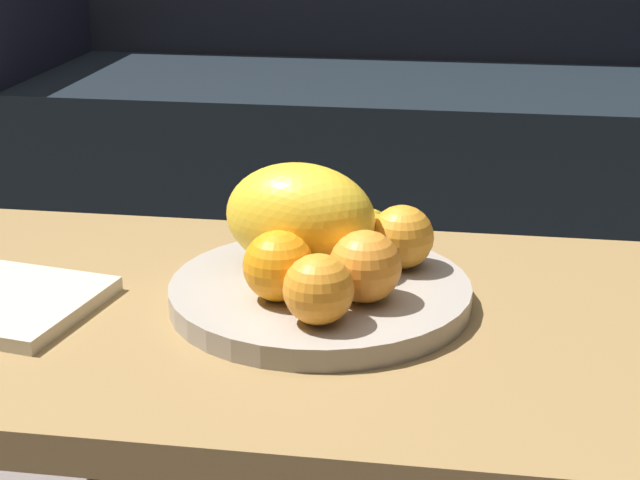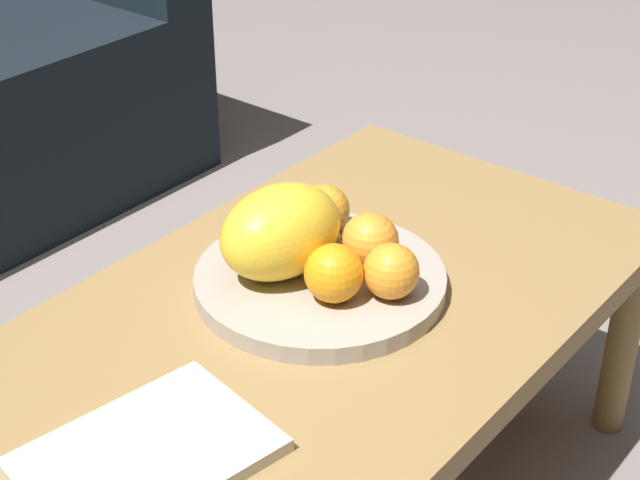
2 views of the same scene
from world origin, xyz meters
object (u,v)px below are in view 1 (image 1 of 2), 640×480
Objects in this scene: melon_large_front at (300,217)px; orange_front at (278,266)px; coffee_table at (280,347)px; orange_right at (365,266)px; orange_back at (402,237)px; orange_left at (318,289)px; couch at (357,110)px; banana_bunch at (331,238)px; fruit_bowl at (320,293)px.

orange_front is (-0.01, -0.09, -0.02)m from melon_large_front.
coffee_table is 13.29× the size of orange_right.
orange_front is 1.03× the size of orange_back.
melon_large_front reaches higher than orange_back.
coffee_table is at bearing 125.53° from orange_left.
couch is 1.26m from banana_bunch.
coffee_table is at bearing 101.13° from orange_front.
couch reaches higher than melon_large_front.
melon_large_front is 0.12m from orange_right.
melon_large_front reaches higher than orange_left.
orange_back is at bearing -80.92° from couch.
couch is 22.63× the size of orange_front.
melon_large_front is 2.30× the size of orange_front.
coffee_table is 3.07× the size of fruit_bowl.
banana_bunch is (-0.08, -0.00, -0.01)m from orange_back.
orange_back is at bearing 9.95° from melon_large_front.
orange_left is at bearing -73.12° from melon_large_front.
orange_back reaches higher than fruit_bowl.
couch is 1.42m from orange_left.
orange_right is 0.11m from banana_bunch.
melon_large_front is at bearing 135.42° from orange_right.
orange_right is at bearing 6.51° from orange_front.
orange_right is at bearing -82.86° from couch.
melon_large_front is at bearing -150.38° from banana_bunch.
melon_large_front is 0.12m from orange_back.
couch is 22.15× the size of orange_right.
couch reaches higher than orange_front.
banana_bunch reaches higher than coffee_table.
couch reaches higher than orange_back.
orange_front is at bearing 134.50° from orange_left.
orange_left is 0.16m from banana_bunch.
melon_large_front reaches higher than fruit_bowl.
couch is 1.36m from orange_right.
orange_right is (0.09, 0.01, 0.00)m from orange_front.
banana_bunch is at bearing -84.58° from couch.
orange_right reaches higher than banana_bunch.
fruit_bowl is (0.11, -1.31, 0.09)m from couch.
couch is 23.70× the size of orange_left.
melon_large_front is (0.01, 0.07, 0.13)m from coffee_table.
coffee_table is 0.07m from fruit_bowl.
coffee_table is at bearing -86.84° from couch.
orange_right reaches higher than fruit_bowl.
coffee_table is at bearing -149.85° from fruit_bowl.
orange_left is at bearing -86.10° from banana_bunch.
fruit_bowl is 1.92× the size of melon_large_front.
couch is 9.82× the size of melon_large_front.
orange_back is (0.11, 0.02, -0.02)m from melon_large_front.
fruit_bowl is 4.57× the size of orange_back.
coffee_table is at bearing -145.91° from orange_back.
orange_right is (0.17, -1.35, 0.14)m from couch.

